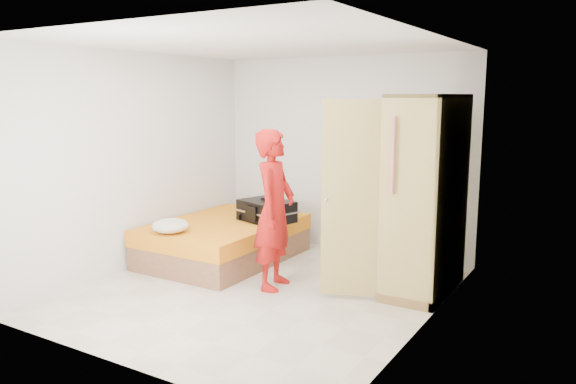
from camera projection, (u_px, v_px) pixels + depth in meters
The scene contains 7 objects.
room at pixel (260, 171), 5.87m from camera, with size 4.00×4.02×2.60m.
bed at pixel (224, 240), 7.19m from camera, with size 1.42×2.02×0.50m.
wardrobe at pixel (420, 200), 5.90m from camera, with size 1.13×1.40×2.10m.
person at pixel (275, 210), 6.06m from camera, with size 0.63×0.42×1.74m, color red.
suitcase at pixel (266, 211), 7.16m from camera, with size 0.80×0.67×0.30m.
round_cushion at pixel (170, 226), 6.56m from camera, with size 0.43×0.43×0.16m, color white.
pillow at pixel (264, 207), 7.83m from camera, with size 0.60×0.31×0.11m, color white.
Camera 1 is at (3.26, -4.84, 2.08)m, focal length 35.00 mm.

